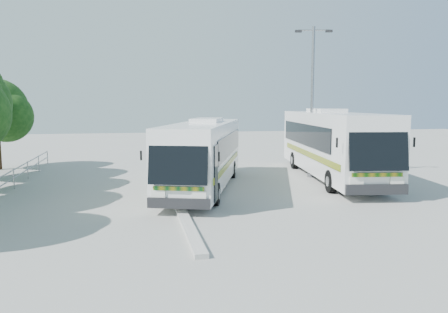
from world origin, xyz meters
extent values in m
plane|color=#979792|center=(0.00, 0.00, 0.00)|extent=(100.00, 100.00, 0.00)
cube|color=#B2B2AD|center=(-2.30, 2.00, 0.07)|extent=(0.40, 16.00, 0.15)
cylinder|color=gray|center=(-10.00, 4.00, 0.95)|extent=(0.06, 22.00, 0.06)
cylinder|color=gray|center=(-10.00, 4.00, 0.55)|extent=(0.06, 22.00, 0.06)
cylinder|color=gray|center=(-10.00, 14.00, 0.50)|extent=(0.06, 0.06, 1.00)
sphere|color=black|center=(-11.94, 12.80, 3.46)|extent=(3.28, 3.28, 3.28)
cube|color=white|center=(-0.56, 4.23, 1.83)|extent=(6.06, 11.88, 2.98)
cube|color=black|center=(-2.45, -1.34, 2.20)|extent=(2.27, 1.14, 1.89)
cube|color=black|center=(-1.55, 5.18, 2.20)|extent=(3.05, 8.89, 1.07)
cube|color=black|center=(0.80, 4.39, 2.20)|extent=(3.05, 8.89, 1.07)
cube|color=#0D5F1E|center=(-1.84, 4.35, 1.27)|extent=(3.28, 9.63, 0.27)
cylinder|color=black|center=(-2.83, 0.98, 0.49)|extent=(0.59, 1.02, 0.98)
cylinder|color=black|center=(-0.74, 0.27, 0.49)|extent=(0.59, 1.02, 0.98)
cylinder|color=black|center=(-0.55, 7.73, 0.49)|extent=(0.59, 1.02, 0.98)
cylinder|color=black|center=(1.54, 7.02, 0.49)|extent=(0.59, 1.02, 0.98)
cube|color=silver|center=(7.08, 5.86, 2.08)|extent=(4.71, 13.56, 3.38)
cube|color=black|center=(6.08, -0.75, 2.49)|extent=(2.60, 0.88, 2.15)
cube|color=black|center=(5.78, 6.73, 2.49)|extent=(1.63, 10.53, 1.22)
cube|color=black|center=(8.57, 6.31, 2.49)|extent=(1.63, 10.53, 1.22)
cube|color=#135C0D|center=(5.63, 5.74, 1.44)|extent=(1.74, 11.40, 0.31)
cylinder|color=black|center=(5.20, 1.77, 0.55)|extent=(0.49, 1.15, 1.11)
cylinder|color=black|center=(7.67, 1.40, 0.55)|extent=(0.49, 1.15, 1.11)
cylinder|color=black|center=(6.40, 9.77, 0.55)|extent=(0.49, 1.15, 1.11)
cylinder|color=black|center=(8.87, 9.40, 0.55)|extent=(0.49, 1.15, 1.11)
cylinder|color=gray|center=(6.06, 6.32, 4.31)|extent=(0.21, 0.21, 8.61)
cylinder|color=gray|center=(6.06, 6.32, 8.40)|extent=(1.69, 0.49, 0.09)
cube|color=black|center=(5.23, 6.52, 8.34)|extent=(0.41, 0.28, 0.13)
cube|color=black|center=(6.90, 6.11, 8.34)|extent=(0.41, 0.28, 0.13)
camera|label=1|loc=(-4.07, -17.38, 4.20)|focal=35.00mm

